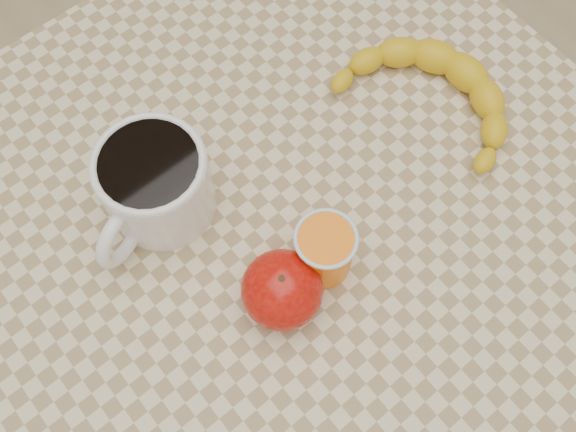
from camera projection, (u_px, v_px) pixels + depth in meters
ground at (288, 355)px, 1.38m from camera, size 3.00×3.00×0.00m
table at (288, 250)px, 0.77m from camera, size 0.80×0.80×0.75m
coffee_mug at (154, 184)px, 0.65m from camera, size 0.17×0.15×0.10m
orange_juice_glass at (324, 250)px, 0.64m from camera, size 0.06×0.06×0.07m
apple at (282, 290)px, 0.62m from camera, size 0.08×0.08×0.08m
banana at (433, 97)px, 0.73m from camera, size 0.23×0.29×0.04m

